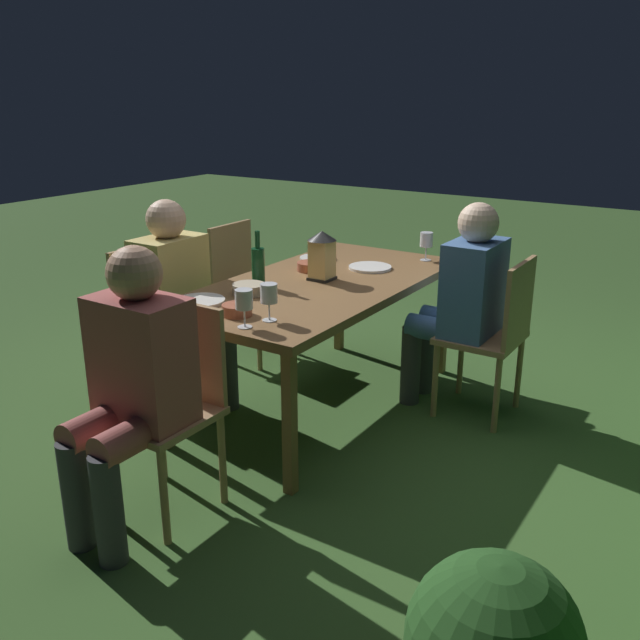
{
  "coord_description": "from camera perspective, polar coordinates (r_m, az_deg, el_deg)",
  "views": [
    {
      "loc": [
        2.96,
        1.93,
        1.69
      ],
      "look_at": [
        0.0,
        0.0,
        0.5
      ],
      "focal_mm": 38.67,
      "sensor_mm": 36.0,
      "label": 1
    }
  ],
  "objects": [
    {
      "name": "ground_plane",
      "position": [
        3.92,
        0.0,
        -7.01
      ],
      "size": [
        16.0,
        16.0,
        0.0
      ],
      "primitive_type": "plane",
      "color": "#385B28"
    },
    {
      "name": "dining_table",
      "position": [
        3.68,
        0.0,
        2.4
      ],
      "size": [
        1.77,
        0.89,
        0.72
      ],
      "color": "brown",
      "rests_on": "ground"
    },
    {
      "name": "chair_head_far",
      "position": [
        2.92,
        -12.29,
        -6.31
      ],
      "size": [
        0.4,
        0.42,
        0.87
      ],
      "color": "#9E7A51",
      "rests_on": "ground"
    },
    {
      "name": "person_in_rust",
      "position": [
        2.74,
        -15.39,
        -4.8
      ],
      "size": [
        0.48,
        0.38,
        1.15
      ],
      "color": "#9E4C47",
      "rests_on": "ground"
    },
    {
      "name": "chair_side_left_b",
      "position": [
        3.96,
        -13.42,
        0.31
      ],
      "size": [
        0.42,
        0.4,
        0.87
      ],
      "color": "#9E7A51",
      "rests_on": "ground"
    },
    {
      "name": "person_in_mustard",
      "position": [
        3.78,
        -11.52,
        1.99
      ],
      "size": [
        0.38,
        0.47,
        1.15
      ],
      "color": "tan",
      "rests_on": "ground"
    },
    {
      "name": "chair_side_left_a",
      "position": [
        4.52,
        -6.17,
        2.97
      ],
      "size": [
        0.42,
        0.4,
        0.87
      ],
      "color": "#9E7A51",
      "rests_on": "ground"
    },
    {
      "name": "chair_side_right_a",
      "position": [
        3.74,
        14.24,
        -0.87
      ],
      "size": [
        0.42,
        0.4,
        0.87
      ],
      "color": "#9E7A51",
      "rests_on": "ground"
    },
    {
      "name": "person_in_blue",
      "position": [
        3.75,
        11.61,
        1.85
      ],
      "size": [
        0.38,
        0.47,
        1.15
      ],
      "color": "#426699",
      "rests_on": "ground"
    },
    {
      "name": "lantern_centerpiece",
      "position": [
        3.67,
        0.16,
        5.58
      ],
      "size": [
        0.15,
        0.15,
        0.27
      ],
      "color": "black",
      "rests_on": "dining_table"
    },
    {
      "name": "green_bottle_on_table",
      "position": [
        3.57,
        -5.14,
        4.5
      ],
      "size": [
        0.07,
        0.07,
        0.29
      ],
      "color": "#144723",
      "rests_on": "dining_table"
    },
    {
      "name": "wine_glass_a",
      "position": [
        2.94,
        -6.31,
        1.55
      ],
      "size": [
        0.08,
        0.08,
        0.17
      ],
      "color": "silver",
      "rests_on": "dining_table"
    },
    {
      "name": "wine_glass_b",
      "position": [
        4.15,
        8.8,
        6.48
      ],
      "size": [
        0.08,
        0.08,
        0.17
      ],
      "color": "silver",
      "rests_on": "dining_table"
    },
    {
      "name": "wine_glass_c",
      "position": [
        3.02,
        -4.25,
        2.06
      ],
      "size": [
        0.08,
        0.08,
        0.17
      ],
      "color": "silver",
      "rests_on": "dining_table"
    },
    {
      "name": "plate_a",
      "position": [
        4.15,
        -0.19,
        5.13
      ],
      "size": [
        0.22,
        0.22,
        0.01
      ],
      "primitive_type": "cylinder",
      "color": "silver",
      "rests_on": "dining_table"
    },
    {
      "name": "plate_b",
      "position": [
        3.94,
        4.16,
        4.37
      ],
      "size": [
        0.24,
        0.24,
        0.01
      ],
      "primitive_type": "cylinder",
      "color": "white",
      "rests_on": "dining_table"
    },
    {
      "name": "plate_c",
      "position": [
        3.35,
        -9.88,
        1.57
      ],
      "size": [
        0.24,
        0.24,
        0.01
      ],
      "primitive_type": "cylinder",
      "color": "silver",
      "rests_on": "dining_table"
    },
    {
      "name": "bowl_olives",
      "position": [
        3.45,
        -5.92,
        2.6
      ],
      "size": [
        0.16,
        0.16,
        0.05
      ],
      "color": "#BCAD8E",
      "rests_on": "dining_table"
    },
    {
      "name": "bowl_bread",
      "position": [
        3.13,
        -6.94,
        0.88
      ],
      "size": [
        0.14,
        0.14,
        0.05
      ],
      "color": "#9E5138",
      "rests_on": "dining_table"
    },
    {
      "name": "bowl_salad",
      "position": [
        3.88,
        -0.78,
        4.48
      ],
      "size": [
        0.15,
        0.15,
        0.05
      ],
      "color": "#9E5138",
      "rests_on": "dining_table"
    }
  ]
}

